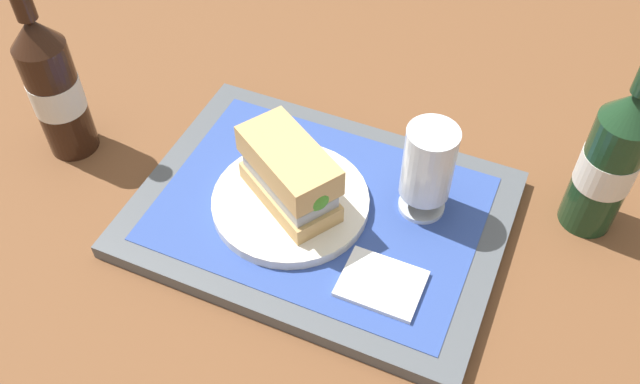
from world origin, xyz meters
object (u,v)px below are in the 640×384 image
beer_glass (428,169)px  beer_bottle (611,160)px  sandwich (291,176)px  second_bottle (53,85)px  plate (291,202)px

beer_glass → beer_bottle: 0.20m
sandwich → beer_glass: (0.14, 0.06, 0.01)m
beer_glass → second_bottle: size_ratio=0.47×
beer_glass → second_bottle: second_bottle is taller
beer_bottle → second_bottle: bearing=-167.5°
plate → beer_bottle: 0.37m
plate → beer_glass: 0.17m
beer_bottle → plate: bearing=-156.9°
sandwich → beer_glass: beer_glass is taller
sandwich → beer_bottle: size_ratio=0.54×
plate → sandwich: bearing=-32.1°
sandwich → beer_bottle: bearing=55.7°
beer_glass → beer_bottle: bearing=23.2°
sandwich → beer_bottle: 0.36m
plate → second_bottle: bearing=-179.4°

